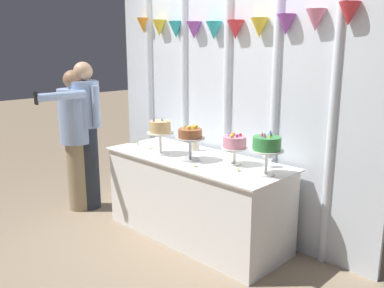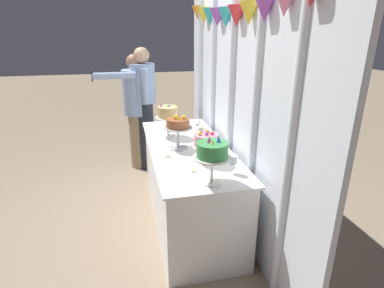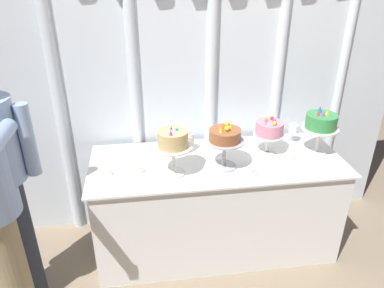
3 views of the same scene
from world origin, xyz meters
name	(u,v)px [view 3 (image 3 of 3)]	position (x,y,z in m)	size (l,w,h in m)	color
ground_plane	(217,252)	(0.00, 0.00, 0.00)	(24.00, 24.00, 0.00)	gray
draped_curtain	(205,79)	(-0.02, 0.53, 1.28)	(3.16, 0.16, 2.42)	silver
cake_table	(216,204)	(0.00, 0.10, 0.40)	(1.86, 0.74, 0.80)	white
cake_display_leftmost	(173,142)	(-0.33, -0.04, 1.04)	(0.26, 0.26, 0.36)	silver
cake_display_midleft	(225,138)	(0.03, 0.00, 1.02)	(0.27, 0.27, 0.34)	#B2B2B7
cake_display_midright	(269,130)	(0.40, 0.17, 0.98)	(0.23, 0.23, 0.29)	silver
cake_display_rightmost	(321,123)	(0.77, 0.11, 1.04)	(0.27, 0.27, 0.36)	silver
wine_glass	(293,129)	(0.66, 0.31, 0.91)	(0.08, 0.08, 0.16)	silver
flower_vase	(188,142)	(-0.19, 0.28, 0.87)	(0.11, 0.10, 0.19)	beige
tealight_far_left	(110,173)	(-0.77, 0.01, 0.81)	(0.04, 0.04, 0.03)	beige
tealight_near_left	(141,170)	(-0.56, 0.02, 0.81)	(0.05, 0.05, 0.04)	beige
tealight_near_right	(253,173)	(0.21, -0.13, 0.81)	(0.05, 0.05, 0.03)	beige
tealight_far_right	(294,159)	(0.56, 0.03, 0.81)	(0.04, 0.04, 0.03)	beige
guest_man_pink_jacket	(1,185)	(-1.39, -0.21, 0.91)	(0.49, 0.34, 1.65)	#282D38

